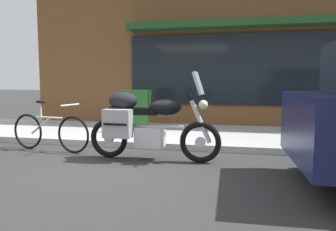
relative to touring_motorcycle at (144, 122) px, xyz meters
name	(u,v)px	position (x,y,z in m)	size (l,w,h in m)	color
ground_plane	(121,163)	(-0.30, -0.27, -0.60)	(80.00, 80.00, 0.00)	#313131
touring_motorcycle	(144,122)	(0.00, 0.00, 0.00)	(2.16, 0.64, 1.40)	black
parked_bicycle	(50,131)	(-1.87, 0.29, -0.24)	(1.67, 0.48, 0.92)	black
sandwich_board_sign	(137,110)	(-0.82, 2.17, -0.01)	(0.55, 0.41, 0.94)	#1E511E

